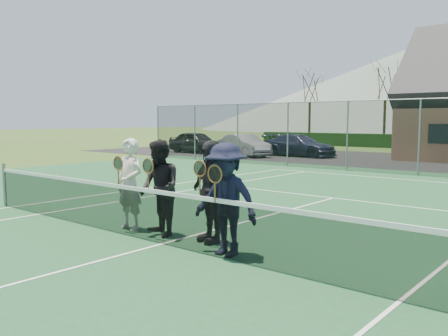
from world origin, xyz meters
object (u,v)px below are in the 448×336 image
at_px(tennis_net, 162,215).
at_px(player_d, 226,200).
at_px(car_b, 244,145).
at_px(car_c, 300,145).
at_px(player_a, 130,184).
at_px(car_a, 197,142).
at_px(player_c, 210,192).
at_px(player_b, 159,188).

bearing_deg(tennis_net, player_d, 8.93).
height_order(car_b, player_d, player_d).
xyz_separation_m(car_c, player_a, (7.51, -18.99, 0.25)).
height_order(car_c, player_a, player_a).
distance_m(tennis_net, player_a, 1.46).
bearing_deg(car_b, car_c, -34.27).
bearing_deg(player_d, car_b, 126.73).
relative_size(car_a, player_a, 2.36).
relative_size(car_b, player_c, 2.25).
relative_size(car_c, player_a, 2.56).
xyz_separation_m(player_b, player_c, (1.02, 0.27, 0.00)).
xyz_separation_m(tennis_net, player_a, (-1.35, 0.39, 0.38)).
relative_size(tennis_net, player_a, 6.49).
xyz_separation_m(player_b, player_d, (1.77, -0.20, -0.00)).
xyz_separation_m(tennis_net, player_b, (-0.50, 0.40, 0.38)).
height_order(car_c, player_b, player_b).
xyz_separation_m(car_a, player_c, (16.32, -16.99, 0.20)).
xyz_separation_m(car_a, car_b, (4.22, -0.24, -0.06)).
relative_size(tennis_net, player_b, 6.49).
distance_m(player_c, player_d, 0.89).
bearing_deg(car_c, car_b, 128.30).
xyz_separation_m(player_a, player_c, (1.88, 0.28, -0.00)).
xyz_separation_m(car_b, car_c, (2.71, 1.96, 0.00)).
bearing_deg(car_b, player_a, -129.23).
relative_size(car_b, tennis_net, 0.35).
height_order(car_b, tennis_net, car_b).
relative_size(car_a, car_b, 1.05).
xyz_separation_m(player_c, player_d, (0.75, -0.47, -0.00)).
relative_size(tennis_net, player_d, 6.49).
relative_size(player_c, player_d, 1.00).
bearing_deg(player_d, tennis_net, -171.07).
bearing_deg(player_c, player_a, -171.60).
distance_m(car_b, player_b, 20.31).
bearing_deg(player_a, player_c, 8.40).
height_order(player_a, player_c, same).
distance_m(car_a, player_d, 24.42).
xyz_separation_m(tennis_net, player_c, (0.52, 0.67, 0.38)).
xyz_separation_m(car_b, player_a, (10.22, -17.03, 0.25)).
bearing_deg(player_c, car_c, 116.64).
height_order(player_b, player_c, same).
distance_m(car_b, car_c, 3.35).
height_order(player_a, player_b, same).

